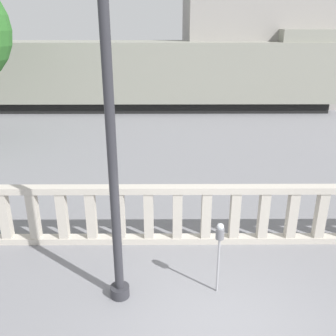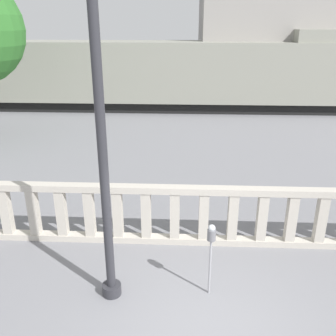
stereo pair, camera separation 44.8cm
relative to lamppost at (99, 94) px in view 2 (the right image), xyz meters
The scene contains 4 objects.
balustrade 3.74m from the lamppost, 45.95° to the left, with size 13.21×0.24×1.33m.
lamppost is the anchor object (origin of this frame).
parking_meter 3.01m from the lamppost, ahead, with size 0.14×0.14×1.38m.
train_near 15.08m from the lamppost, 95.00° to the left, with size 22.03×2.71×4.13m.
Camera 2 is at (-0.40, -4.40, 4.51)m, focal length 40.00 mm.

